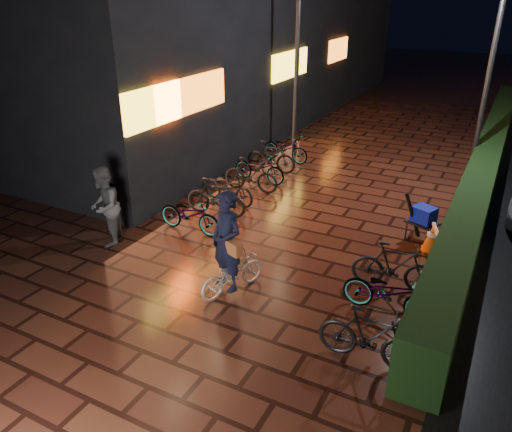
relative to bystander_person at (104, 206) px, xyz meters
The scene contains 11 objects.
ground 3.60m from the bystander_person, ahead, with size 80.00×80.00×0.00m, color #381911.
hedge 10.74m from the bystander_person, 50.84° to the left, with size 0.70×20.00×1.00m, color black.
bystander_person is the anchor object (origin of this frame).
storefront_block 13.76m from the bystander_person, 116.97° to the left, with size 12.09×22.00×9.00m.
lamp_post_hedge 10.33m from the bystander_person, 50.50° to the left, with size 0.51×0.22×5.39m.
lamp_post_sf 7.94m from the bystander_person, 82.39° to the left, with size 0.51×0.16×5.32m.
cyclist 3.32m from the bystander_person, ahead, with size 0.95×1.46×1.98m.
traffic_barrier 6.84m from the bystander_person, 20.10° to the left, with size 0.79×1.52×0.62m.
cart_assembly 6.74m from the bystander_person, 28.52° to the left, with size 0.81×0.69×1.15m.
parked_bikes_storefront 4.22m from the bystander_person, 73.76° to the left, with size 1.84×6.22×0.92m.
parked_bikes_hedge 5.96m from the bystander_person, ahead, with size 1.72×2.72×0.92m.
Camera 1 is at (3.77, -7.32, 5.05)m, focal length 35.00 mm.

